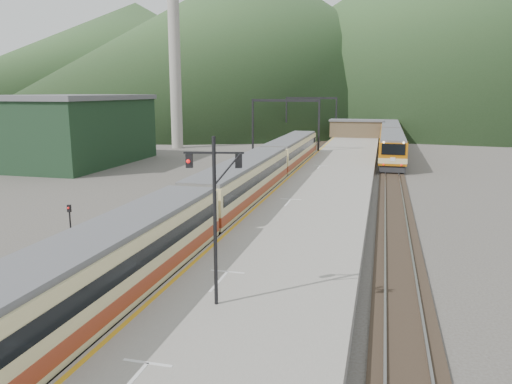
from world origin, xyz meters
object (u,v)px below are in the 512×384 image
(second_train, at_px, (390,133))
(signal_mast, at_px, (215,204))
(main_train, at_px, (244,183))
(worker, at_px, (101,238))

(second_train, height_order, signal_mast, signal_mast)
(main_train, xyz_separation_m, second_train, (11.50, 50.91, 0.03))
(signal_mast, bearing_deg, main_train, 102.70)
(main_train, height_order, signal_mast, signal_mast)
(main_train, relative_size, signal_mast, 9.60)
(second_train, relative_size, worker, 34.68)
(second_train, bearing_deg, signal_mast, -95.72)
(signal_mast, xyz_separation_m, worker, (-9.26, 7.04, -4.05))
(main_train, relative_size, worker, 34.13)
(signal_mast, bearing_deg, second_train, 84.28)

